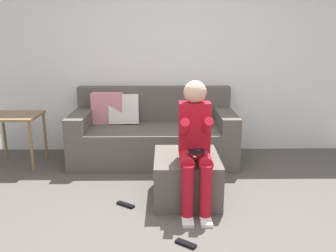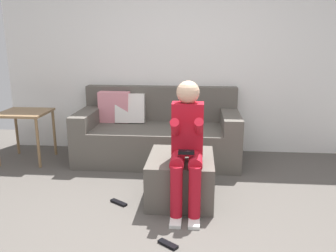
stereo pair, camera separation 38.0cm
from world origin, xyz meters
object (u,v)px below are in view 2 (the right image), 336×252
Objects in this scene: ottoman at (181,177)px; side_table at (25,119)px; person_seated at (187,141)px; remote_by_storage_bin at (119,203)px; couch_sectional at (157,134)px; remote_near_ottoman at (168,244)px.

ottoman is 1.14× the size of side_table.
person_seated is 0.92m from remote_by_storage_bin.
remote_by_storage_bin is at bearing -162.92° from ottoman.
couch_sectional is 3.16× the size of side_table.
couch_sectional reaches higher than side_table.
side_table is 2.73m from remote_near_ottoman.
remote_near_ottoman and remote_by_storage_bin have the same top height.
remote_near_ottoman is 0.90× the size of remote_by_storage_bin.
person_seated is 0.92m from remote_near_ottoman.
side_table is (-1.67, -0.22, 0.22)m from couch_sectional.
couch_sectional is at bearing 135.11° from remote_near_ottoman.
side_table is at bearing 174.19° from remote_near_ottoman.
couch_sectional is 1.46m from person_seated.
remote_near_ottoman is (1.99, -1.78, -0.54)m from side_table.
ottoman reaches higher than remote_near_ottoman.
remote_by_storage_bin is at bearing -99.25° from couch_sectional.
person_seated reaches higher than side_table.
side_table is 3.76× the size of remote_near_ottoman.
side_table reaches higher than ottoman.
remote_by_storage_bin is (-0.59, -0.18, -0.21)m from ottoman.
ottoman is 3.88× the size of remote_by_storage_bin.
couch_sectional is 10.72× the size of remote_by_storage_bin.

